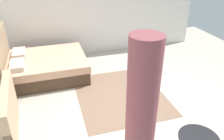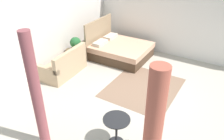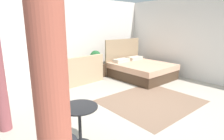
% 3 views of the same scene
% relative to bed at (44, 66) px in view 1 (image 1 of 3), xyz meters
% --- Properties ---
extents(ground_plane, '(9.16, 9.74, 0.02)m').
position_rel_bed_xyz_m(ground_plane, '(-1.75, -1.76, -0.32)').
color(ground_plane, '#B2A899').
extents(wall_right, '(0.12, 6.74, 2.85)m').
position_rel_bed_xyz_m(wall_right, '(1.33, -1.76, 1.11)').
color(wall_right, silver).
rests_on(wall_right, ground).
extents(area_rug, '(2.29, 1.99, 0.01)m').
position_rel_bed_xyz_m(area_rug, '(-1.45, -1.67, -0.31)').
color(area_rug, '#7F604C').
rests_on(area_rug, ground).
extents(bed, '(1.79, 2.07, 1.36)m').
position_rel_bed_xyz_m(bed, '(0.00, 0.00, 0.00)').
color(bed, '#473323').
rests_on(bed, ground).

